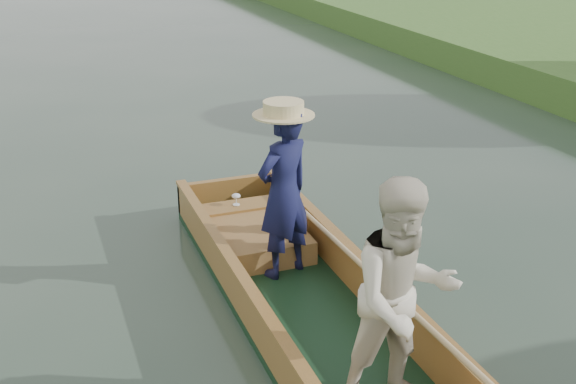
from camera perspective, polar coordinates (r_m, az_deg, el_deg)
name	(u,v)px	position (r m, az deg, el deg)	size (l,w,h in m)	color
ground	(314,328)	(5.90, 2.07, -10.66)	(120.00, 120.00, 0.00)	#283D30
punt	(329,276)	(5.52, 3.22, -6.65)	(1.12, 5.00, 1.67)	black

